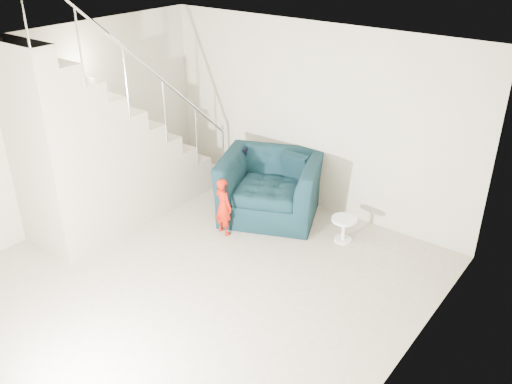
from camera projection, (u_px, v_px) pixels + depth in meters
floor at (184, 289)px, 6.37m from camera, size 5.50×5.50×0.00m
ceiling at (167, 60)px, 5.15m from camera, size 5.50×5.50×0.00m
back_wall at (313, 119)px, 7.71m from camera, size 5.00×0.00×5.00m
left_wall at (40, 136)px, 7.11m from camera, size 0.00×5.50×5.50m
right_wall at (396, 269)px, 4.41m from camera, size 0.00×5.50×5.50m
armchair at (271, 187)px, 7.79m from camera, size 1.76×1.66×0.90m
toddler at (223, 206)px, 7.34m from camera, size 0.34×0.26×0.83m
side_table at (344, 226)px, 7.24m from camera, size 0.34×0.34×0.34m
staircase at (103, 160)px, 7.41m from camera, size 1.02×3.03×3.62m
cushion at (296, 166)px, 7.83m from camera, size 0.42×0.20×0.42m
throw at (241, 167)px, 8.12m from camera, size 0.05×0.49×0.55m
phone at (226, 189)px, 7.13m from camera, size 0.03×0.05×0.10m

